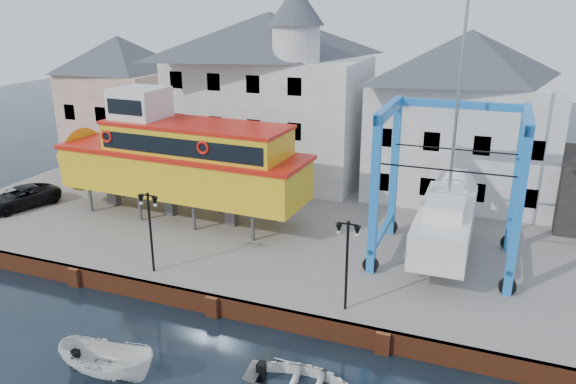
% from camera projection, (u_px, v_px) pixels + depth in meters
% --- Properties ---
extents(ground, '(140.00, 140.00, 0.00)m').
position_uv_depth(ground, '(213.00, 315.00, 26.20)').
color(ground, black).
rests_on(ground, ground).
extents(hardstanding, '(44.00, 22.00, 1.00)m').
position_uv_depth(hardstanding, '(296.00, 223.00, 35.73)').
color(hardstanding, slate).
rests_on(hardstanding, ground).
extents(quay_wall, '(44.00, 0.47, 1.00)m').
position_uv_depth(quay_wall, '(214.00, 305.00, 26.13)').
color(quay_wall, brown).
rests_on(quay_wall, ground).
extents(building_pink, '(8.00, 7.00, 10.30)m').
position_uv_depth(building_pink, '(123.00, 100.00, 46.29)').
color(building_pink, tan).
rests_on(building_pink, hardstanding).
extents(building_white_main, '(14.00, 8.30, 14.00)m').
position_uv_depth(building_white_main, '(271.00, 94.00, 41.71)').
color(building_white_main, '#BCBCBC').
rests_on(building_white_main, hardstanding).
extents(building_white_right, '(12.00, 8.00, 11.20)m').
position_uv_depth(building_white_right, '(464.00, 116.00, 37.68)').
color(building_white_right, '#BCBCBC').
rests_on(building_white_right, hardstanding).
extents(lamp_post_left, '(1.12, 0.32, 4.20)m').
position_uv_depth(lamp_post_left, '(149.00, 212.00, 27.29)').
color(lamp_post_left, black).
rests_on(lamp_post_left, hardstanding).
extents(lamp_post_right, '(1.12, 0.32, 4.20)m').
position_uv_depth(lamp_post_right, '(348.00, 243.00, 23.83)').
color(lamp_post_right, black).
rests_on(lamp_post_right, hardstanding).
extents(tour_boat, '(18.38, 4.99, 7.94)m').
position_uv_depth(tour_boat, '(167.00, 158.00, 34.62)').
color(tour_boat, '#59595E').
rests_on(tour_boat, hardstanding).
extents(travel_lift, '(7.31, 10.29, 15.50)m').
position_uv_depth(travel_lift, '(448.00, 208.00, 29.51)').
color(travel_lift, blue).
rests_on(travel_lift, hardstanding).
extents(van, '(3.74, 5.42, 1.38)m').
position_uv_depth(van, '(20.00, 197.00, 36.83)').
color(van, black).
rests_on(van, hardstanding).
extents(motorboat_a, '(4.27, 1.81, 1.62)m').
position_uv_depth(motorboat_a, '(109.00, 376.00, 21.96)').
color(motorboat_a, white).
rests_on(motorboat_a, ground).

